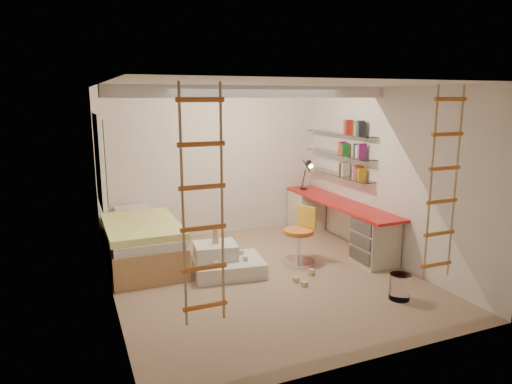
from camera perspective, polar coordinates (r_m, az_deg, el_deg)
name	(u,v)px	position (r m, az deg, el deg)	size (l,w,h in m)	color
floor	(264,277)	(6.44, 1.04, -10.58)	(4.50, 4.50, 0.00)	tan
ceiling_beam	(256,92)	(6.23, 0.00, 12.43)	(4.00, 0.18, 0.16)	white
window_frame	(99,160)	(7.02, -18.99, 3.78)	(0.06, 1.15, 1.35)	white
window_blind	(102,160)	(7.03, -18.66, 3.81)	(0.02, 1.00, 1.20)	#4C2D1E
rope_ladder_left	(203,208)	(3.96, -6.66, -1.97)	(0.41, 0.04, 2.13)	#CA6022
rope_ladder_right	(443,185)	(5.35, 22.36, 0.81)	(0.41, 0.04, 2.13)	#BC7320
waste_bin	(400,287)	(6.00, 17.54, -11.23)	(0.26, 0.26, 0.32)	white
desk	(337,221)	(7.81, 10.12, -3.59)	(0.56, 2.80, 0.75)	red
shelves	(339,154)	(7.90, 10.30, 4.69)	(0.25, 1.80, 0.71)	white
bed	(141,242)	(7.07, -14.19, -6.05)	(1.02, 2.00, 0.69)	#AD7F51
task_lamp	(308,170)	(8.43, 6.53, 2.76)	(0.14, 0.36, 0.57)	black
swivel_chair	(300,243)	(6.87, 5.47, -6.36)	(0.65, 0.65, 0.86)	orange
play_platform	(225,262)	(6.52, -3.95, -8.73)	(1.05, 0.86, 0.43)	silver
toy_blocks	(255,258)	(6.35, -0.13, -8.26)	(1.36, 1.02, 0.70)	#CCB284
books	(339,149)	(7.89, 10.32, 5.37)	(0.14, 0.70, 0.92)	yellow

